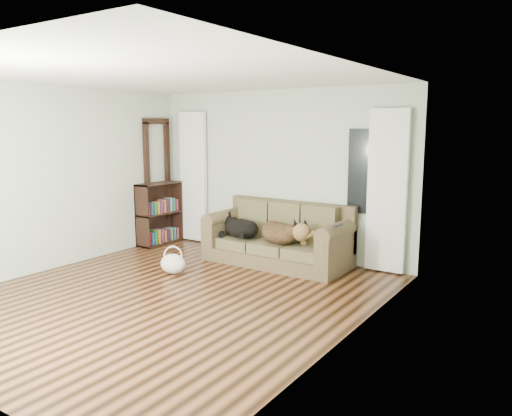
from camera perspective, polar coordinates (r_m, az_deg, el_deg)
The scene contains 15 objects.
floor at distance 6.22m, azimuth -9.74°, elevation -9.89°, with size 5.00×5.00×0.00m, color black.
ceiling at distance 5.91m, azimuth -10.46°, elevation 14.68°, with size 5.00×5.00×0.00m, color white.
wall_back at distance 7.91m, azimuth 2.56°, elevation 3.99°, with size 4.50×0.04×2.60m, color #ABC5A2.
wall_left at distance 7.65m, azimuth -22.37°, elevation 3.12°, with size 0.04×5.00×2.60m, color #ABC5A2.
wall_right at distance 4.67m, azimuth 10.28°, elevation 0.14°, with size 0.04×5.00×2.60m, color #ABC5A2.
curtain_left at distance 8.86m, azimuth -7.18°, elevation 3.53°, with size 0.55×0.08×2.25m, color white.
curtain_right at distance 7.09m, azimuth 14.75°, elevation 1.86°, with size 0.55×0.08×2.25m, color white.
window_pane at distance 7.23m, azimuth 12.34°, elevation 4.08°, with size 0.50×0.03×1.20m, color black.
door_casing at distance 8.94m, azimuth -11.15°, elevation 2.83°, with size 0.07×0.60×2.10m, color black.
sofa at distance 7.44m, azimuth 2.39°, elevation -2.97°, with size 2.15×0.93×0.88m, color #3B321C.
dog_black_lab at distance 7.69m, azimuth -1.89°, elevation -2.33°, with size 0.68×0.47×0.29m, color black.
dog_shepherd at distance 7.27m, azimuth 3.02°, elevation -2.95°, with size 0.73×0.51×0.32m, color black.
tv_remote at distance 6.75m, azimuth 9.37°, elevation -1.93°, with size 0.05×0.19×0.02m, color black.
tote_bag at distance 7.08m, azimuth -9.46°, elevation -6.15°, with size 0.38×0.30×0.28m, color white.
bookshelf at distance 8.87m, azimuth -10.97°, elevation -0.80°, with size 0.32×0.85×1.07m, color black.
Camera 1 is at (4.08, -4.23, 2.03)m, focal length 35.00 mm.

